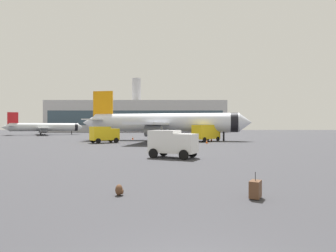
{
  "coord_description": "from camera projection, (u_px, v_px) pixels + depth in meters",
  "views": [
    {
      "loc": [
        -0.43,
        -4.92,
        3.01
      ],
      "look_at": [
        -0.46,
        31.16,
        3.0
      ],
      "focal_mm": 29.47,
      "sensor_mm": 36.0,
      "label": 1
    }
  ],
  "objects": [
    {
      "name": "fuel_truck",
      "position": [
        206.0,
        132.0,
        53.34
      ],
      "size": [
        5.97,
        5.91,
        3.2
      ],
      "color": "yellow",
      "rests_on": "ground"
    },
    {
      "name": "airplane_taxiing",
      "position": [
        45.0,
        127.0,
        92.51
      ],
      "size": [
        23.44,
        21.6,
        7.4
      ],
      "color": "silver",
      "rests_on": "ground"
    },
    {
      "name": "terminal_building",
      "position": [
        138.0,
        117.0,
        139.8
      ],
      "size": [
        86.31,
        22.43,
        27.13
      ],
      "color": "#B2B2B7",
      "rests_on": "ground"
    },
    {
      "name": "safety_cone_near",
      "position": [
        133.0,
        138.0,
        61.19
      ],
      "size": [
        0.44,
        0.44,
        0.67
      ],
      "color": "#F2590C",
      "rests_on": "ground"
    },
    {
      "name": "airplane_at_gate",
      "position": [
        164.0,
        123.0,
        56.89
      ],
      "size": [
        35.65,
        32.34,
        10.5
      ],
      "color": "silver",
      "rests_on": "ground"
    },
    {
      "name": "cargo_van",
      "position": [
        173.0,
        142.0,
        25.98
      ],
      "size": [
        4.83,
        3.83,
        2.6
      ],
      "color": "white",
      "rests_on": "ground"
    },
    {
      "name": "safety_cone_outer",
      "position": [
        100.0,
        139.0,
        58.47
      ],
      "size": [
        0.44,
        0.44,
        0.6
      ],
      "color": "#F2590C",
      "rests_on": "ground"
    },
    {
      "name": "safety_cone_far",
      "position": [
        207.0,
        141.0,
        47.39
      ],
      "size": [
        0.44,
        0.44,
        0.69
      ],
      "color": "#F2590C",
      "rests_on": "ground"
    },
    {
      "name": "traveller_backpack",
      "position": [
        120.0,
        190.0,
        11.93
      ],
      "size": [
        0.36,
        0.4,
        0.48
      ],
      "color": "brown",
      "rests_on": "ground"
    },
    {
      "name": "rolling_suitcase",
      "position": [
        256.0,
        189.0,
        11.41
      ],
      "size": [
        0.67,
        0.75,
        1.1
      ],
      "color": "brown",
      "rests_on": "ground"
    },
    {
      "name": "safety_cone_mid",
      "position": [
        212.0,
        139.0,
        54.91
      ],
      "size": [
        0.44,
        0.44,
        0.76
      ],
      "color": "#F2590C",
      "rests_on": "ground"
    },
    {
      "name": "service_truck",
      "position": [
        105.0,
        134.0,
        48.71
      ],
      "size": [
        5.16,
        4.63,
        2.9
      ],
      "color": "yellow",
      "rests_on": "ground"
    }
  ]
}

